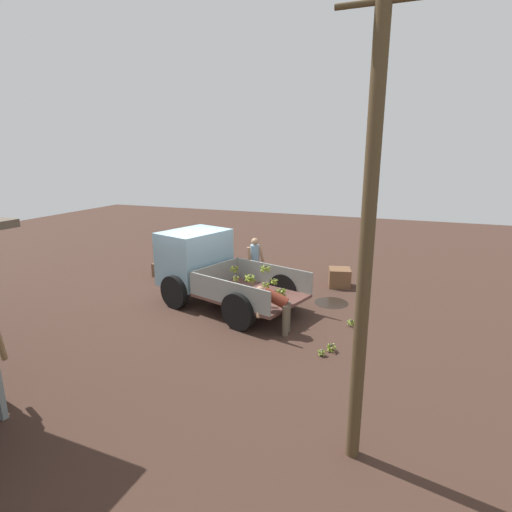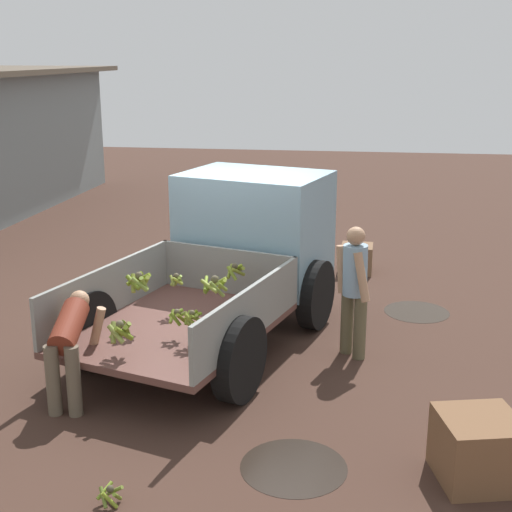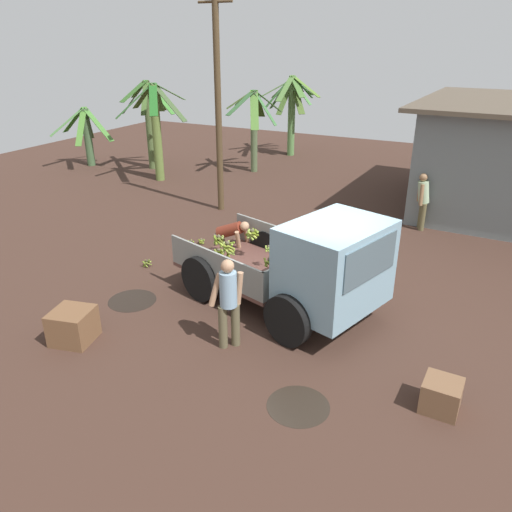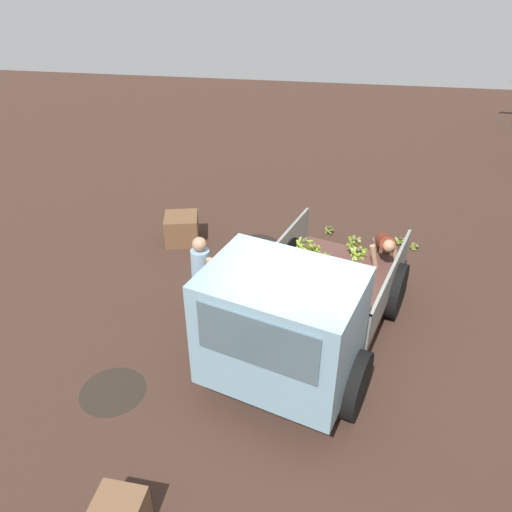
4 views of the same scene
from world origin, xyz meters
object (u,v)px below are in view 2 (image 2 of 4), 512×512
at_px(person_foreground_visitor, 354,286).
at_px(person_worker_loading, 69,342).
at_px(cargo_truck, 241,247).
at_px(wooden_crate_1, 357,259).
at_px(banana_bunch_on_ground_2, 110,494).
at_px(wooden_crate_0, 478,449).

height_order(person_foreground_visitor, person_worker_loading, person_foreground_visitor).
xyz_separation_m(cargo_truck, wooden_crate_1, (2.56, -1.56, -0.83)).
bearing_deg(cargo_truck, person_worker_loading, 168.89).
distance_m(cargo_truck, banana_bunch_on_ground_2, 4.41).
relative_size(banana_bunch_on_ground_2, wooden_crate_1, 0.44).
relative_size(banana_bunch_on_ground_2, wooden_crate_0, 0.34).
bearing_deg(person_foreground_visitor, cargo_truck, -77.27).
relative_size(person_foreground_visitor, wooden_crate_0, 2.42).
height_order(cargo_truck, banana_bunch_on_ground_2, cargo_truck).
xyz_separation_m(banana_bunch_on_ground_2, wooden_crate_1, (6.85, -1.95, 0.13)).
xyz_separation_m(person_foreground_visitor, banana_bunch_on_ground_2, (-3.33, 1.93, -0.80)).
relative_size(cargo_truck, person_foreground_visitor, 2.76).
bearing_deg(wooden_crate_1, cargo_truck, 148.73).
bearing_deg(cargo_truck, wooden_crate_0, -125.93).
xyz_separation_m(banana_bunch_on_ground_2, wooden_crate_0, (0.82, -3.04, 0.19)).
bearing_deg(banana_bunch_on_ground_2, wooden_crate_0, -75.00).
height_order(cargo_truck, wooden_crate_1, cargo_truck).
bearing_deg(person_worker_loading, wooden_crate_1, -33.18).
relative_size(person_worker_loading, wooden_crate_0, 1.67).
height_order(wooden_crate_0, wooden_crate_1, wooden_crate_0).
bearing_deg(cargo_truck, person_foreground_visitor, -105.24).
bearing_deg(person_worker_loading, cargo_truck, -31.48).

